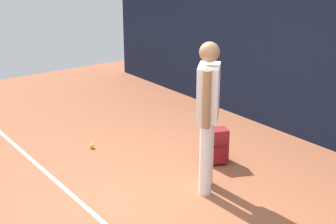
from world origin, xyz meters
The scene contains 6 objects.
ground_plane centered at (0.00, 0.00, 0.00)m, with size 12.00×12.00×0.00m, color #9E5638.
back_fence centered at (0.00, 3.00, 1.13)m, with size 10.00×0.10×2.26m, color #141E38.
court_line centered at (0.00, -0.44, 0.00)m, with size 9.00×0.05×0.00m, color white.
tennis_player centered at (0.10, 0.87, 0.97)m, with size 0.44×0.44×1.70m.
backpack centered at (-0.38, 1.45, 0.21)m, with size 0.36×0.36×0.44m.
tennis_ball_near_player centered at (-1.72, 0.38, 0.03)m, with size 0.07×0.07×0.07m, color #CCE033.
Camera 1 is at (3.84, -2.46, 2.66)m, focal length 52.06 mm.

